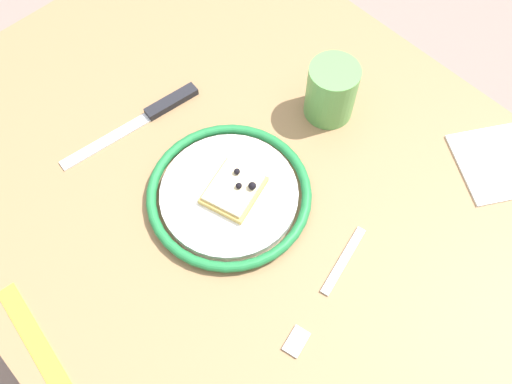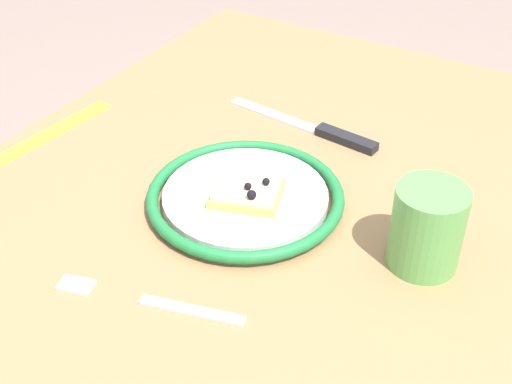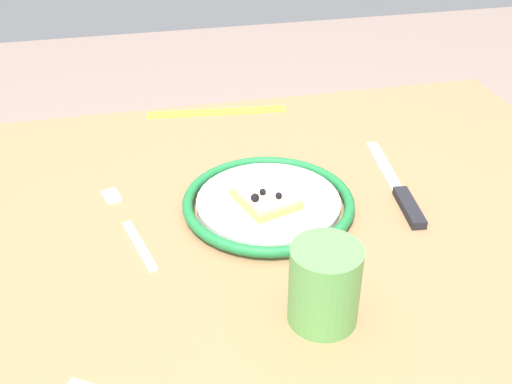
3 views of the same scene
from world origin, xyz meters
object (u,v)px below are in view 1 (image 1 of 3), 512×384
at_px(napkin, 496,163).
at_px(measuring_tape, 49,365).
at_px(dining_table, 244,207).
at_px(knife, 154,112).
at_px(fork, 327,289).
at_px(cup, 332,92).
at_px(pizza_slice_near, 234,189).
at_px(plate, 229,194).

bearing_deg(napkin, measuring_tape, 71.67).
height_order(dining_table, knife, knife).
relative_size(fork, measuring_tape, 0.80).
xyz_separation_m(fork, measuring_tape, (0.17, 0.32, -0.00)).
distance_m(knife, napkin, 0.53).
bearing_deg(cup, knife, 47.73).
distance_m(knife, cup, 0.28).
distance_m(dining_table, fork, 0.22).
distance_m(pizza_slice_near, napkin, 0.39).
distance_m(dining_table, napkin, 0.39).
height_order(knife, fork, knife).
distance_m(cup, measuring_tape, 0.54).
xyz_separation_m(plate, measuring_tape, (-0.02, 0.32, -0.01)).
bearing_deg(fork, knife, -2.08).
bearing_deg(fork, cup, -47.63).
bearing_deg(cup, dining_table, 89.66).
xyz_separation_m(pizza_slice_near, cup, (0.01, -0.21, 0.02)).
relative_size(plate, knife, 0.98).
bearing_deg(napkin, dining_table, 50.57).
bearing_deg(knife, pizza_slice_near, 177.57).
xyz_separation_m(measuring_tape, napkin, (-0.21, -0.65, 0.00)).
bearing_deg(pizza_slice_near, knife, -2.43).
height_order(plate, measuring_tape, plate).
bearing_deg(cup, measuring_tape, 92.73).
height_order(dining_table, fork, fork).
bearing_deg(measuring_tape, pizza_slice_near, -81.76).
relative_size(dining_table, plate, 4.27).
height_order(plate, fork, plate).
bearing_deg(dining_table, measuring_tape, 94.32).
relative_size(plate, fork, 1.19).
height_order(pizza_slice_near, napkin, pizza_slice_near).
distance_m(knife, fork, 0.38).
relative_size(knife, fork, 1.21).
bearing_deg(knife, cup, -132.27).
bearing_deg(fork, dining_table, -9.46).
bearing_deg(knife, measuring_tape, 122.19).
height_order(plate, pizza_slice_near, pizza_slice_near).
bearing_deg(fork, pizza_slice_near, -1.71).
relative_size(pizza_slice_near, cup, 1.03).
height_order(dining_table, plate, plate).
height_order(fork, measuring_tape, fork).
bearing_deg(pizza_slice_near, dining_table, -64.93).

